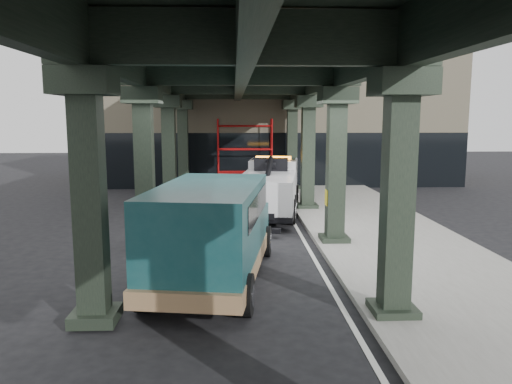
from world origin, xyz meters
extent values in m
plane|color=black|center=(0.00, 0.00, 0.00)|extent=(90.00, 90.00, 0.00)
cube|color=gray|center=(4.50, 2.00, 0.07)|extent=(5.00, 40.00, 0.15)
cube|color=silver|center=(1.70, 2.00, 0.01)|extent=(0.12, 38.00, 0.01)
cube|color=black|center=(2.60, -4.00, 2.50)|extent=(0.55, 0.55, 5.00)
cube|color=black|center=(2.60, -4.00, 4.75)|extent=(1.10, 1.10, 0.50)
cube|color=black|center=(2.60, -4.00, 0.18)|extent=(0.90, 0.90, 0.24)
cube|color=black|center=(2.60, 2.00, 2.50)|extent=(0.55, 0.55, 5.00)
cube|color=black|center=(2.60, 2.00, 4.75)|extent=(1.10, 1.10, 0.50)
cube|color=black|center=(2.60, 2.00, 0.18)|extent=(0.90, 0.90, 0.24)
cube|color=black|center=(2.60, 8.00, 2.50)|extent=(0.55, 0.55, 5.00)
cube|color=black|center=(2.60, 8.00, 4.75)|extent=(1.10, 1.10, 0.50)
cube|color=black|center=(2.60, 8.00, 0.18)|extent=(0.90, 0.90, 0.24)
cube|color=black|center=(2.60, 14.00, 2.50)|extent=(0.55, 0.55, 5.00)
cube|color=black|center=(2.60, 14.00, 4.75)|extent=(1.10, 1.10, 0.50)
cube|color=black|center=(2.60, 14.00, 0.18)|extent=(0.90, 0.90, 0.24)
cube|color=black|center=(-3.40, -4.00, 2.50)|extent=(0.55, 0.55, 5.00)
cube|color=black|center=(-3.40, -4.00, 4.75)|extent=(1.10, 1.10, 0.50)
cube|color=black|center=(-3.40, -4.00, 0.18)|extent=(0.90, 0.90, 0.24)
cube|color=black|center=(-3.40, 2.00, 2.50)|extent=(0.55, 0.55, 5.00)
cube|color=black|center=(-3.40, 2.00, 4.75)|extent=(1.10, 1.10, 0.50)
cube|color=black|center=(-3.40, 2.00, 0.18)|extent=(0.90, 0.90, 0.24)
cube|color=black|center=(-3.40, 8.00, 2.50)|extent=(0.55, 0.55, 5.00)
cube|color=black|center=(-3.40, 8.00, 4.75)|extent=(1.10, 1.10, 0.50)
cube|color=black|center=(-3.40, 8.00, 0.18)|extent=(0.90, 0.90, 0.24)
cube|color=black|center=(-3.40, 14.00, 2.50)|extent=(0.55, 0.55, 5.00)
cube|color=black|center=(-3.40, 14.00, 4.75)|extent=(1.10, 1.10, 0.50)
cube|color=black|center=(-3.40, 14.00, 0.18)|extent=(0.90, 0.90, 0.24)
cube|color=black|center=(2.60, 2.00, 5.55)|extent=(0.35, 32.00, 1.10)
cube|color=black|center=(-3.40, 2.00, 5.55)|extent=(0.35, 32.00, 1.10)
cube|color=black|center=(-0.40, 2.00, 5.55)|extent=(0.35, 32.00, 1.10)
cube|color=black|center=(-0.40, 2.00, 6.25)|extent=(7.40, 32.00, 0.30)
cube|color=#C6B793|center=(2.00, 20.00, 4.00)|extent=(22.00, 10.00, 8.00)
cylinder|color=#B60E0F|center=(-1.50, 14.90, 2.00)|extent=(0.08, 0.08, 4.00)
cylinder|color=#B60E0F|center=(-1.50, 14.10, 2.00)|extent=(0.08, 0.08, 4.00)
cylinder|color=#B60E0F|center=(1.50, 14.90, 2.00)|extent=(0.08, 0.08, 4.00)
cylinder|color=#B60E0F|center=(1.50, 14.10, 2.00)|extent=(0.08, 0.08, 4.00)
cylinder|color=#B60E0F|center=(0.00, 14.90, 1.00)|extent=(3.00, 0.08, 0.08)
cylinder|color=#B60E0F|center=(0.00, 14.90, 2.30)|extent=(3.00, 0.08, 0.08)
cylinder|color=#B60E0F|center=(0.00, 14.90, 3.60)|extent=(3.00, 0.08, 0.08)
cube|color=black|center=(0.85, 6.88, 0.62)|extent=(1.90, 6.72, 0.22)
cube|color=white|center=(1.20, 9.12, 1.38)|extent=(2.39, 2.43, 1.60)
cube|color=white|center=(1.34, 10.04, 0.93)|extent=(2.16, 0.93, 0.80)
cube|color=black|center=(1.23, 9.34, 1.82)|extent=(2.11, 1.44, 0.76)
cube|color=white|center=(0.70, 5.87, 1.20)|extent=(2.79, 4.72, 1.24)
cube|color=orange|center=(1.17, 8.94, 2.27)|extent=(1.62, 0.49, 0.14)
cube|color=black|center=(0.97, 7.62, 2.09)|extent=(1.49, 0.74, 0.53)
cylinder|color=black|center=(0.72, 6.04, 1.87)|extent=(0.69, 3.10, 1.19)
cube|color=black|center=(0.35, 3.63, 0.31)|extent=(0.45, 1.27, 0.16)
cube|color=black|center=(0.25, 3.01, 0.27)|extent=(1.44, 0.44, 0.16)
cylinder|color=black|center=(0.27, 9.53, 0.49)|extent=(0.46, 1.01, 0.98)
cylinder|color=silver|center=(0.27, 9.53, 0.49)|extent=(0.42, 0.58, 0.54)
cylinder|color=black|center=(2.21, 9.23, 0.49)|extent=(0.46, 1.01, 0.98)
cylinder|color=silver|center=(2.21, 9.23, 0.49)|extent=(0.42, 0.58, 0.54)
cylinder|color=black|center=(-0.17, 6.63, 0.49)|extent=(0.46, 1.01, 0.98)
cylinder|color=silver|center=(-0.17, 6.63, 0.49)|extent=(0.42, 0.58, 0.54)
cylinder|color=black|center=(1.76, 6.33, 0.49)|extent=(0.46, 1.01, 0.98)
cylinder|color=silver|center=(1.76, 6.33, 0.49)|extent=(0.42, 0.58, 0.54)
cylinder|color=black|center=(-0.35, 5.49, 0.49)|extent=(0.46, 1.01, 0.98)
cylinder|color=silver|center=(-0.35, 5.49, 0.49)|extent=(0.42, 0.58, 0.54)
cylinder|color=black|center=(1.58, 5.19, 0.49)|extent=(0.46, 1.01, 0.98)
cylinder|color=silver|center=(1.58, 5.19, 0.49)|extent=(0.42, 0.58, 0.54)
cube|color=#123F42|center=(-0.76, 0.99, 1.03)|extent=(2.37, 1.52, 0.97)
cube|color=#123F42|center=(-1.22, -1.94, 1.46)|extent=(2.99, 5.15, 2.11)
cube|color=#99744E|center=(-1.15, -1.51, 0.59)|extent=(3.22, 6.33, 0.38)
cube|color=black|center=(-0.83, 0.57, 1.89)|extent=(2.15, 0.78, 0.90)
cube|color=black|center=(-1.17, -1.62, 2.00)|extent=(2.87, 4.20, 0.59)
cube|color=silver|center=(-0.67, 1.56, 0.59)|extent=(2.15, 0.46, 0.32)
cylinder|color=black|center=(-1.84, 1.11, 0.45)|extent=(0.44, 0.94, 0.91)
cylinder|color=silver|center=(-1.84, 1.11, 0.45)|extent=(0.42, 0.55, 0.50)
cylinder|color=black|center=(0.30, 0.77, 0.45)|extent=(0.44, 0.94, 0.91)
cylinder|color=silver|center=(0.30, 0.77, 0.45)|extent=(0.42, 0.55, 0.50)
cylinder|color=black|center=(-2.54, -3.37, 0.45)|extent=(0.44, 0.94, 0.91)
cylinder|color=silver|center=(-2.54, -3.37, 0.45)|extent=(0.42, 0.55, 0.50)
cylinder|color=black|center=(-0.40, -3.71, 0.45)|extent=(0.44, 0.94, 0.91)
cylinder|color=silver|center=(-0.40, -3.71, 0.45)|extent=(0.42, 0.55, 0.50)
camera|label=1|loc=(-0.63, -13.58, 4.10)|focal=35.00mm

